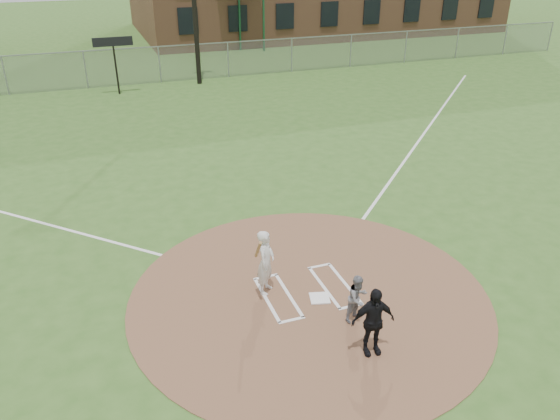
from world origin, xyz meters
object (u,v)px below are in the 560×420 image
object	(u,v)px
home_plate	(320,298)
batter_at_plate	(266,262)
umpire	(373,321)
catcher	(358,298)

from	to	relation	value
home_plate	batter_at_plate	world-z (taller)	batter_at_plate
home_plate	umpire	xyz separation A→B (m)	(0.25, -1.99, 0.74)
catcher	umpire	world-z (taller)	umpire
home_plate	umpire	distance (m)	2.14
umpire	catcher	bearing A→B (deg)	85.14
batter_at_plate	home_plate	bearing A→B (deg)	-33.85
batter_at_plate	catcher	bearing A→B (deg)	-47.60
umpire	batter_at_plate	world-z (taller)	batter_at_plate
catcher	batter_at_plate	xyz separation A→B (m)	(-1.53, 1.68, 0.26)
catcher	umpire	size ratio (longest dim) A/B	0.73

